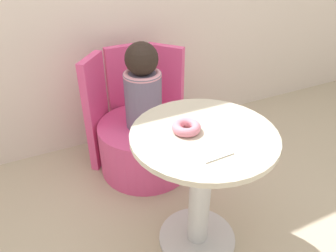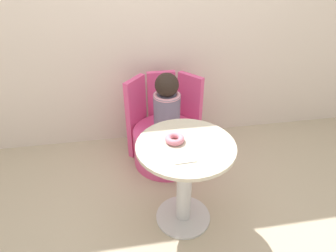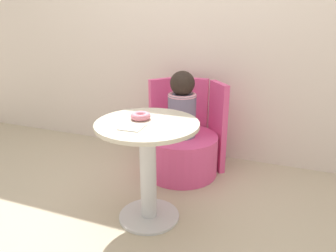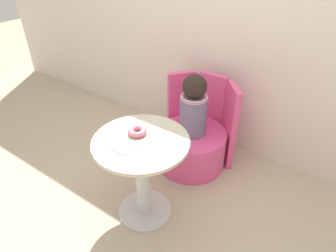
# 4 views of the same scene
# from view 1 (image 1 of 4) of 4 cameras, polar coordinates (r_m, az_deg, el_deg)

# --- Properties ---
(ground_plane) EXTENTS (12.00, 12.00, 0.00)m
(ground_plane) POSITION_cam_1_polar(r_m,az_deg,el_deg) (1.87, 2.88, -18.54)
(ground_plane) COLOR #B7A88E
(round_table) EXTENTS (0.64, 0.64, 0.68)m
(round_table) POSITION_cam_1_polar(r_m,az_deg,el_deg) (1.54, 5.83, -8.12)
(round_table) COLOR silver
(round_table) RESTS_ON ground_plane
(tub_chair) EXTENTS (0.60, 0.60, 0.34)m
(tub_chair) POSITION_cam_1_polar(r_m,az_deg,el_deg) (2.20, -3.96, -3.50)
(tub_chair) COLOR #E54C8C
(tub_chair) RESTS_ON ground_plane
(booth_backrest) EXTENTS (0.70, 0.26, 0.76)m
(booth_backrest) POSITION_cam_1_polar(r_m,az_deg,el_deg) (2.29, -6.53, 4.09)
(booth_backrest) COLOR #E54C8C
(booth_backrest) RESTS_ON ground_plane
(child_figure) EXTENTS (0.23, 0.23, 0.54)m
(child_figure) POSITION_cam_1_polar(r_m,az_deg,el_deg) (1.98, -4.41, 6.69)
(child_figure) COLOR slate
(child_figure) RESTS_ON tub_chair
(donut) EXTENTS (0.13, 0.13, 0.04)m
(donut) POSITION_cam_1_polar(r_m,az_deg,el_deg) (1.40, 3.14, -0.17)
(donut) COLOR pink
(donut) RESTS_ON round_table
(paper_napkin) EXTENTS (0.14, 0.14, 0.01)m
(paper_napkin) POSITION_cam_1_polar(r_m,az_deg,el_deg) (1.31, 7.43, -4.06)
(paper_napkin) COLOR silver
(paper_napkin) RESTS_ON round_table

